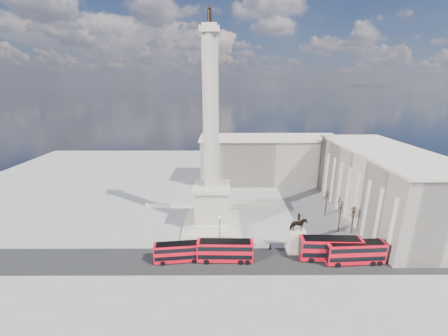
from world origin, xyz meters
The scene contains 18 objects.
ground centered at (0.00, 0.00, 0.00)m, with size 180.00×180.00×0.00m, color gray.
asphalt_road centered at (5.00, -10.00, 0.00)m, with size 120.00×9.00×0.01m, color #252525.
nelsons_column centered at (0.00, 5.00, 12.92)m, with size 14.00×14.00×49.85m.
balustrade_wall centered at (0.00, 16.00, 0.55)m, with size 40.00×0.60×1.10m, color #C2B4A0.
building_east centered at (45.00, 10.00, 9.32)m, with size 19.00×46.00×18.60m.
building_northeast centered at (20.00, 40.00, 8.32)m, with size 51.00×17.00×16.60m.
red_bus_a centered at (-5.89, -10.03, 2.16)m, with size 10.33×3.42×4.11m.
red_bus_b centered at (3.25, -9.98, 2.39)m, with size 11.29×2.86×4.56m.
red_bus_c centered at (29.09, -10.75, 2.47)m, with size 11.76×3.32×4.72m.
red_bus_d centered at (24.62, -9.60, 2.60)m, with size 12.32×3.25×4.96m.
victorian_lamp centered at (2.01, -2.21, 3.58)m, with size 0.52×0.52×6.08m.
equestrian_statue centered at (18.59, -6.49, 3.13)m, with size 4.32×3.24×8.92m.
bare_tree_near centered at (30.88, 1.53, 6.69)m, with size 1.94×1.94×8.49m.
bare_tree_mid centered at (33.93, 1.10, 5.75)m, with size 1.92×1.92×7.30m.
bare_tree_far centered at (30.75, 10.20, 6.32)m, with size 1.96×1.96×8.02m.
pedestrian_walking centered at (12.95, -6.50, 0.89)m, with size 0.65×0.42×1.78m, color black.
pedestrian_standing centered at (27.70, -6.50, 0.78)m, with size 0.76×0.59×1.56m, color black.
pedestrian_crossing centered at (3.76, -4.00, 0.87)m, with size 1.01×0.42×1.73m, color black.
Camera 1 is at (2.78, -58.13, 34.13)m, focal length 22.00 mm.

